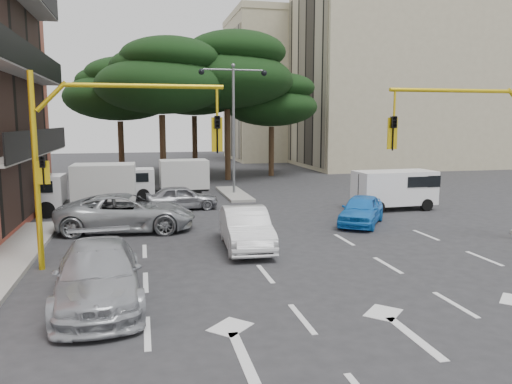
# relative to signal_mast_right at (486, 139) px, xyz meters

# --- Properties ---
(ground) EXTENTS (120.00, 120.00, 0.00)m
(ground) POSITION_rel_signal_mast_right_xyz_m (-6.80, -1.99, -3.88)
(ground) COLOR #28282B
(ground) RESTS_ON ground
(median_strip) EXTENTS (1.40, 6.00, 0.15)m
(median_strip) POSITION_rel_signal_mast_right_xyz_m (-6.80, 14.01, -3.81)
(median_strip) COLOR gray
(median_strip) RESTS_ON ground
(apartment_beige_near) EXTENTS (20.20, 12.15, 18.70)m
(apartment_beige_near) POSITION_rel_signal_mast_right_xyz_m (13.15, 30.01, 5.47)
(apartment_beige_near) COLOR tan
(apartment_beige_near) RESTS_ON ground
(apartment_beige_far) EXTENTS (16.20, 12.15, 16.70)m
(apartment_beige_far) POSITION_rel_signal_mast_right_xyz_m (6.15, 42.01, 4.47)
(apartment_beige_far) COLOR tan
(apartment_beige_far) RESTS_ON ground
(pine_left_near) EXTENTS (9.15, 9.15, 10.23)m
(pine_left_near) POSITION_rel_signal_mast_right_xyz_m (-10.75, 19.96, 3.72)
(pine_left_near) COLOR #382616
(pine_left_near) RESTS_ON ground
(pine_center) EXTENTS (9.98, 9.98, 11.16)m
(pine_center) POSITION_rel_signal_mast_right_xyz_m (-5.75, 21.96, 4.41)
(pine_center) COLOR #382616
(pine_center) RESTS_ON ground
(pine_left_far) EXTENTS (8.32, 8.32, 9.30)m
(pine_left_far) POSITION_rel_signal_mast_right_xyz_m (-13.75, 23.96, 3.03)
(pine_left_far) COLOR #382616
(pine_left_far) RESTS_ON ground
(pine_right) EXTENTS (7.49, 7.49, 8.37)m
(pine_right) POSITION_rel_signal_mast_right_xyz_m (-1.75, 23.96, 2.33)
(pine_right) COLOR #382616
(pine_right) RESTS_ON ground
(pine_back) EXTENTS (9.15, 9.15, 10.23)m
(pine_back) POSITION_rel_signal_mast_right_xyz_m (-7.75, 26.96, 3.72)
(pine_back) COLOR #382616
(pine_back) RESTS_ON ground
(signal_mast_right) EXTENTS (5.79, 0.37, 6.00)m
(signal_mast_right) POSITION_rel_signal_mast_right_xyz_m (0.00, 0.00, 0.00)
(signal_mast_right) COLOR gold
(signal_mast_right) RESTS_ON ground
(signal_mast_left) EXTENTS (5.79, 0.37, 6.00)m
(signal_mast_left) POSITION_rel_signal_mast_right_xyz_m (-13.61, 0.00, 0.00)
(signal_mast_left) COLOR gold
(signal_mast_left) RESTS_ON ground
(street_lamp_center) EXTENTS (4.16, 0.36, 7.77)m
(street_lamp_center) POSITION_rel_signal_mast_right_xyz_m (-6.80, 14.01, 1.54)
(street_lamp_center) COLOR slate
(street_lamp_center) RESTS_ON median_strip
(car_white_hatch) EXTENTS (1.78, 4.47, 1.45)m
(car_white_hatch) POSITION_rel_signal_mast_right_xyz_m (-8.74, 1.17, -3.16)
(car_white_hatch) COLOR silver
(car_white_hatch) RESTS_ON ground
(car_blue_compact) EXTENTS (3.46, 4.01, 1.30)m
(car_blue_compact) POSITION_rel_signal_mast_right_xyz_m (-2.94, 4.03, -3.23)
(car_blue_compact) COLOR blue
(car_blue_compact) RESTS_ON ground
(car_silver_wagon) EXTENTS (2.37, 5.22, 1.48)m
(car_silver_wagon) POSITION_rel_signal_mast_right_xyz_m (-13.45, -3.39, -3.14)
(car_silver_wagon) COLOR #A7A9AF
(car_silver_wagon) RESTS_ON ground
(car_silver_cross_a) EXTENTS (5.79, 3.07, 1.55)m
(car_silver_cross_a) POSITION_rel_signal_mast_right_xyz_m (-12.97, 5.01, -3.11)
(car_silver_cross_a) COLOR #A3A7AB
(car_silver_cross_a) RESTS_ON ground
(car_silver_cross_b) EXTENTS (3.77, 1.71, 1.26)m
(car_silver_cross_b) POSITION_rel_signal_mast_right_xyz_m (-10.35, 9.59, -3.26)
(car_silver_cross_b) COLOR gray
(car_silver_cross_b) RESTS_ON ground
(van_white) EXTENTS (4.14, 2.00, 2.04)m
(van_white) POSITION_rel_signal_mast_right_xyz_m (0.33, 7.19, -2.87)
(van_white) COLOR white
(van_white) RESTS_ON ground
(box_truck_a) EXTENTS (5.00, 2.18, 2.44)m
(box_truck_a) POSITION_rel_signal_mast_right_xyz_m (-15.03, 9.54, -2.66)
(box_truck_a) COLOR silver
(box_truck_a) RESTS_ON ground
(box_truck_b) EXTENTS (4.63, 2.00, 2.26)m
(box_truck_b) POSITION_rel_signal_mast_right_xyz_m (-10.72, 13.51, -2.75)
(box_truck_b) COLOR silver
(box_truck_b) RESTS_ON ground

